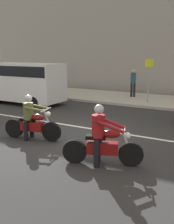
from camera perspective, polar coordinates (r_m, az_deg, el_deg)
name	(u,v)px	position (r m, az deg, el deg)	size (l,w,h in m)	color
ground_plane	(75,134)	(9.82, -2.59, -4.72)	(80.00, 80.00, 0.00)	#2B2B2B
sidewalk_slab	(144,100)	(16.93, 12.03, 2.59)	(40.00, 4.40, 0.14)	#A8A399
building_facade	(163,18)	(20.10, 15.90, 18.84)	(40.00, 1.40, 10.56)	gray
lane_marking_stripe	(83,127)	(10.64, -0.78, -3.33)	(18.00, 0.14, 0.01)	silver
motorcycle_with_rider_olive	(32,121)	(9.26, -11.77, -1.97)	(2.08, 0.77, 1.55)	black
motorcycle_with_rider_crimson	(102,141)	(7.03, 3.25, -6.16)	(2.03, 1.00, 1.63)	black
parked_van_white	(23,80)	(15.98, -13.46, 6.61)	(4.82, 1.96, 2.34)	silver
street_sign_post	(149,76)	(15.56, 13.05, 7.53)	(0.44, 0.08, 2.48)	gray
pedestrian_bystander	(133,81)	(17.41, 9.87, 6.56)	(0.34, 0.34, 1.75)	black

